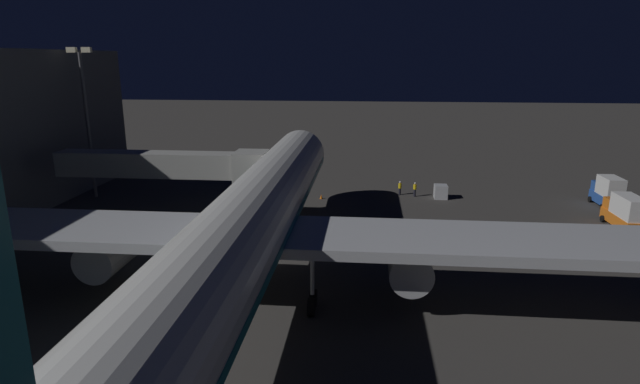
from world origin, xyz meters
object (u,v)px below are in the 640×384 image
object	(u,v)px
baggage_container_near_belt	(441,192)
ground_crew_by_belt_loader	(400,187)
traffic_cone_nose_port	(321,197)
cargo_truck_aft	(626,212)
traffic_cone_nose_starboard	(285,196)
airliner_at_gate	(246,231)
jet_bridge	(177,165)
apron_floodlight_mast	(86,113)
ground_crew_by_tug	(415,189)
ops_van	(608,191)

from	to	relation	value
baggage_container_near_belt	ground_crew_by_belt_loader	distance (m)	4.99
ground_crew_by_belt_loader	traffic_cone_nose_port	distance (m)	10.02
cargo_truck_aft	traffic_cone_nose_starboard	bearing A→B (deg)	-13.35
airliner_at_gate	jet_bridge	distance (m)	22.64
apron_floodlight_mast	traffic_cone_nose_starboard	bearing A→B (deg)	-175.91
cargo_truck_aft	traffic_cone_nose_starboard	world-z (taller)	cargo_truck_aft
traffic_cone_nose_port	ground_crew_by_tug	bearing A→B (deg)	-169.21
ops_van	ground_crew_by_belt_loader	xyz separation A→B (m)	(23.30, -3.04, -0.85)
ground_crew_by_belt_loader	traffic_cone_nose_port	xyz separation A→B (m)	(9.59, 2.84, -0.68)
baggage_container_near_belt	ground_crew_by_tug	size ratio (longest dim) A/B	0.93
ground_crew_by_tug	ground_crew_by_belt_loader	bearing A→B (deg)	-20.79
baggage_container_near_belt	ops_van	bearing A→B (deg)	174.42
apron_floodlight_mast	baggage_container_near_belt	size ratio (longest dim) A/B	10.64
jet_bridge	ground_crew_by_tug	bearing A→B (deg)	-155.49
airliner_at_gate	cargo_truck_aft	size ratio (longest dim) A/B	10.21
ops_van	traffic_cone_nose_starboard	world-z (taller)	ops_van
jet_bridge	traffic_cone_nose_starboard	distance (m)	14.60
airliner_at_gate	traffic_cone_nose_port	world-z (taller)	airliner_at_gate
airliner_at_gate	apron_floodlight_mast	distance (m)	37.45
apron_floodlight_mast	traffic_cone_nose_port	bearing A→B (deg)	-176.56
jet_bridge	ops_van	world-z (taller)	jet_bridge
apron_floodlight_mast	ops_van	world-z (taller)	apron_floodlight_mast
jet_bridge	traffic_cone_nose_starboard	world-z (taller)	jet_bridge
jet_bridge	ops_van	size ratio (longest dim) A/B	4.68
ops_van	traffic_cone_nose_starboard	size ratio (longest dim) A/B	8.59
ops_van	baggage_container_near_belt	world-z (taller)	ops_van
airliner_at_gate	ground_crew_by_tug	bearing A→B (deg)	-113.72
ops_van	baggage_container_near_belt	xyz separation A→B (m)	(18.47, -1.81, -0.97)
jet_bridge	traffic_cone_nose_port	bearing A→B (deg)	-146.15
jet_bridge	ground_crew_by_belt_loader	world-z (taller)	jet_bridge
airliner_at_gate	jet_bridge	bearing A→B (deg)	-58.43
ops_van	ground_crew_by_tug	world-z (taller)	ops_van
jet_bridge	apron_floodlight_mast	xyz separation A→B (m)	(13.65, -7.76, 4.44)
airliner_at_gate	jet_bridge	world-z (taller)	airliner_at_gate
ops_van	jet_bridge	bearing A→B (deg)	11.12
apron_floodlight_mast	traffic_cone_nose_port	world-z (taller)	apron_floodlight_mast
traffic_cone_nose_port	ground_crew_by_belt_loader	bearing A→B (deg)	-163.50
baggage_container_near_belt	traffic_cone_nose_port	world-z (taller)	baggage_container_near_belt
apron_floodlight_mast	ground_crew_by_tug	size ratio (longest dim) A/B	9.91
apron_floodlight_mast	traffic_cone_nose_starboard	world-z (taller)	apron_floodlight_mast
airliner_at_gate	baggage_container_near_belt	world-z (taller)	airliner_at_gate
jet_bridge	ground_crew_by_belt_loader	xyz separation A→B (m)	(-23.64, -12.27, -4.91)
ops_van	traffic_cone_nose_port	distance (m)	32.92
airliner_at_gate	ground_crew_by_belt_loader	size ratio (longest dim) A/B	34.63
baggage_container_near_belt	cargo_truck_aft	bearing A→B (deg)	148.93
jet_bridge	ground_crew_by_tug	distance (m)	28.36
baggage_container_near_belt	ground_crew_by_belt_loader	bearing A→B (deg)	-14.37
traffic_cone_nose_port	baggage_container_near_belt	bearing A→B (deg)	-173.65
cargo_truck_aft	traffic_cone_nose_port	world-z (taller)	cargo_truck_aft
jet_bridge	ground_crew_by_belt_loader	distance (m)	27.08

